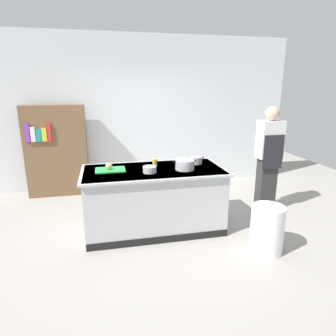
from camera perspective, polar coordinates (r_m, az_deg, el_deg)
name	(u,v)px	position (r m, az deg, el deg)	size (l,w,h in m)	color
ground_plane	(154,228)	(4.39, -2.68, -11.63)	(10.00, 10.00, 0.00)	#9E9991
back_wall	(136,113)	(6.01, -6.35, 10.61)	(6.40, 0.12, 3.00)	silver
counter_island	(154,198)	(4.20, -2.76, -5.98)	(1.98, 0.98, 0.90)	#B7BABF
cutting_board	(110,170)	(4.07, -11.22, -0.37)	(0.40, 0.28, 0.02)	green
onion	(109,166)	(4.05, -11.49, 0.38)	(0.09, 0.09, 0.09)	tan
stock_pot	(185,165)	(4.04, 3.31, 0.64)	(0.33, 0.26, 0.14)	#B7BABF
sauce_pan	(196,160)	(4.37, 5.45, 1.51)	(0.25, 0.18, 0.10)	#99999E
mixing_bowl	(150,169)	(3.90, -3.61, -0.29)	(0.18, 0.18, 0.09)	#B7BABF
juice_cup	(155,162)	(4.24, -2.62, 1.13)	(0.07, 0.07, 0.10)	yellow
trash_bin	(267,229)	(3.89, 18.77, -11.26)	(0.41, 0.41, 0.61)	white
person_chef	(268,157)	(4.99, 19.06, 2.05)	(0.38, 0.25, 1.72)	#303030
bookshelf	(57,151)	(5.84, -20.96, 3.11)	(1.10, 0.31, 1.70)	brown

